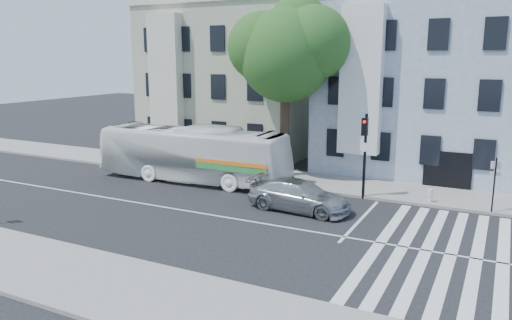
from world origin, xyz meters
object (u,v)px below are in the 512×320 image
Objects in this scene: sedan at (299,196)px; traffic_signal at (365,145)px; bus at (193,154)px; fire_hydrant at (430,195)px.

sedan is 4.60m from traffic_signal.
bus is 13.70m from fire_hydrant.
traffic_signal is 4.16m from fire_hydrant.
bus is 10.36m from traffic_signal.
bus reaches higher than fire_hydrant.
fire_hydrant is (3.34, 0.57, -2.42)m from traffic_signal.
bus is 2.33× the size of sedan.
traffic_signal is at bearing -87.70° from bus.
bus is 2.66× the size of traffic_signal.
sedan is 7.27× the size of fire_hydrant.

